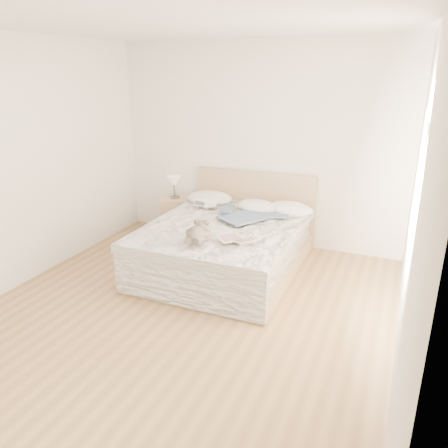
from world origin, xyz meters
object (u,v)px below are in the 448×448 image
Objects in this scene: nightstand at (177,216)px; table_lamp at (174,182)px; bed at (227,244)px; childrens_book at (238,240)px; teddy_bear at (196,240)px; photo_book at (205,205)px.

table_lamp reaches higher than nightstand.
bed reaches higher than table_lamp.
childrens_book is (0.36, -0.56, 0.32)m from bed.
bed is 0.86m from teddy_bear.
childrens_book is 1.06× the size of teddy_bear.
table_lamp is 0.76m from photo_book.
bed is at bearing -34.43° from table_lamp.
childrens_book reaches higher than nightstand.
photo_book is (-0.49, 0.44, 0.32)m from bed.
teddy_bear is at bearing -54.51° from table_lamp.
childrens_book is at bearing 18.95° from teddy_bear.
photo_book is at bearing -29.46° from nightstand.
bed is 6.12× the size of teddy_bear.
teddy_bear reaches higher than photo_book.
table_lamp is at bearing 145.57° from bed.
photo_book and childrens_book have the same top height.
teddy_bear is (1.10, -1.59, 0.37)m from nightstand.
childrens_book is (1.51, -1.35, -0.16)m from table_lamp.
table_lamp reaches higher than teddy_bear.
nightstand is at bearing 174.47° from childrens_book.
bed is 1.48m from table_lamp.
table_lamp is 2.03m from childrens_book.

